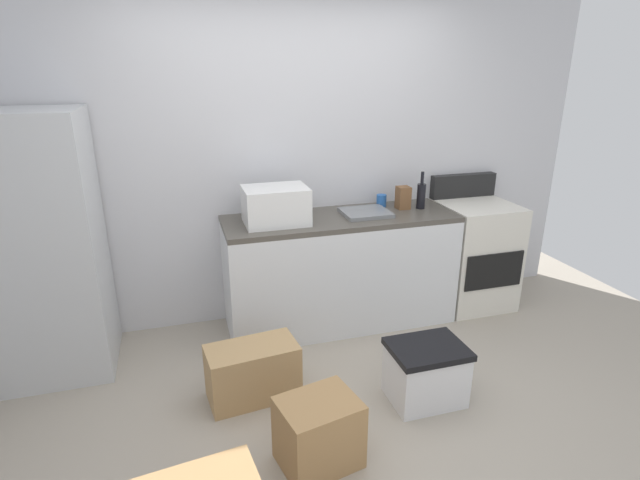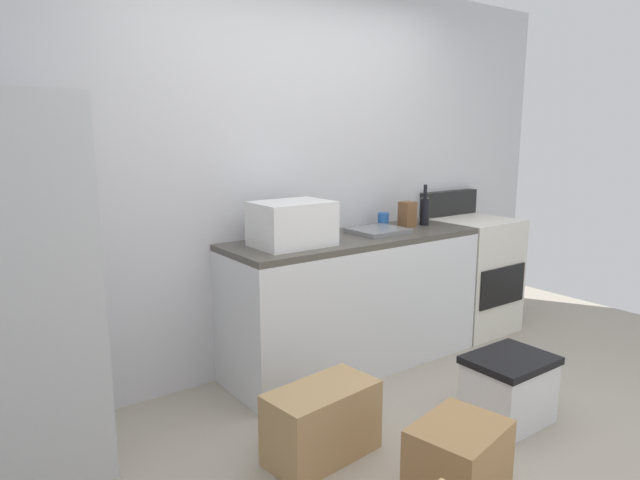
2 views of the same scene
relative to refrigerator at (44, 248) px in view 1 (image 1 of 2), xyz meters
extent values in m
plane|color=#9E9384|center=(1.75, -1.15, -0.88)|extent=(6.00, 6.00, 0.00)
cube|color=silver|center=(1.75, 0.40, 0.42)|extent=(5.00, 0.10, 2.60)
cube|color=silver|center=(2.05, 0.05, -0.45)|extent=(1.80, 0.60, 0.86)
cube|color=#4C473F|center=(2.05, 0.05, 0.00)|extent=(1.80, 0.60, 0.04)
cube|color=silver|center=(0.00, 0.00, 0.00)|extent=(0.68, 0.66, 1.75)
cube|color=silver|center=(3.27, 0.05, -0.43)|extent=(0.60, 0.60, 0.90)
cube|color=black|center=(3.27, -0.25, -0.46)|extent=(0.52, 0.02, 0.30)
cube|color=black|center=(3.27, 0.31, 0.12)|extent=(0.60, 0.08, 0.20)
cube|color=white|center=(1.54, 0.02, 0.16)|extent=(0.46, 0.34, 0.27)
cube|color=slate|center=(2.25, 0.04, 0.04)|extent=(0.36, 0.32, 0.03)
cylinder|color=black|center=(2.74, 0.08, 0.12)|extent=(0.07, 0.07, 0.20)
cylinder|color=black|center=(2.74, 0.08, 0.27)|extent=(0.03, 0.03, 0.10)
cylinder|color=#2659A5|center=(2.46, 0.22, 0.07)|extent=(0.08, 0.08, 0.10)
cube|color=brown|center=(2.60, 0.12, 0.11)|extent=(0.10, 0.10, 0.18)
cube|color=#A37A4C|center=(1.45, -1.38, -0.69)|extent=(0.46, 0.39, 0.38)
cube|color=tan|center=(1.21, -0.74, -0.70)|extent=(0.59, 0.35, 0.36)
cube|color=silver|center=(2.24, -1.07, -0.71)|extent=(0.44, 0.34, 0.34)
cube|color=black|center=(2.24, -1.07, -0.52)|extent=(0.46, 0.36, 0.04)
camera|label=1|loc=(0.86, -3.39, 1.13)|focal=27.76mm
camera|label=2|loc=(-0.28, -2.77, 0.71)|focal=31.37mm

